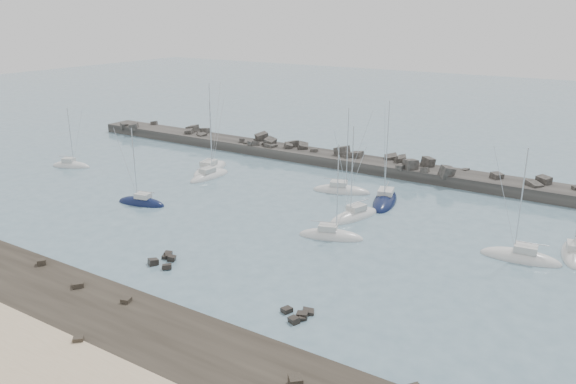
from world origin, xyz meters
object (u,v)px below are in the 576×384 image
Objects in this scene: sailboat_0 at (71,166)px; sailboat_8 at (520,258)px; sailboat_1 at (210,170)px; sailboat_7 at (385,201)px; sailboat_6 at (331,236)px; sailboat_2 at (142,203)px; sailboat_5 at (354,217)px; sailboat_4 at (341,191)px; sailboat_9 at (573,255)px; sailboat_3 at (209,177)px.

sailboat_8 is (76.18, 2.05, 0.01)m from sailboat_0.
sailboat_1 is 1.00× the size of sailboat_7.
sailboat_6 is 16.11m from sailboat_7.
sailboat_0 is at bearing -152.83° from sailboat_1.
sailboat_6 reaches higher than sailboat_2.
sailboat_2 is 0.88× the size of sailboat_5.
sailboat_2 is 0.86× the size of sailboat_4.
sailboat_2 is (3.10, -19.16, -0.00)m from sailboat_1.
sailboat_4 is at bearing 15.37° from sailboat_0.
sailboat_7 is (29.56, 19.82, -0.00)m from sailboat_2.
sailboat_1 is 1.33× the size of sailboat_2.
sailboat_9 is at bearing -5.16° from sailboat_1.
sailboat_4 is 1.09× the size of sailboat_9.
sailboat_1 is at bearing -176.59° from sailboat_4.
sailboat_2 is at bearing -88.43° from sailboat_3.
sailboat_9 is (26.71, 2.38, 0.00)m from sailboat_5.
sailboat_5 is at bearing -8.31° from sailboat_3.
sailboat_5 reaches higher than sailboat_2.
sailboat_7 reaches higher than sailboat_6.
sailboat_8 is (21.19, 5.87, 0.01)m from sailboat_6.
sailboat_0 is 0.90× the size of sailboat_6.
sailboat_4 is at bearing 3.41° from sailboat_1.
sailboat_4 reaches higher than sailboat_6.
sailboat_5 is at bearing -96.45° from sailboat_7.
sailboat_3 is at bearing -51.94° from sailboat_1.
sailboat_5 is 7.81m from sailboat_6.
sailboat_3 is 1.00× the size of sailboat_5.
sailboat_1 reaches higher than sailboat_3.
sailboat_3 reaches higher than sailboat_9.
sailboat_1 is 32.67m from sailboat_7.
sailboat_4 is at bearing 43.26° from sailboat_2.
sailboat_1 reaches higher than sailboat_9.
sailboat_7 is 1.16× the size of sailboat_8.
sailboat_0 is 0.84× the size of sailboat_5.
sailboat_3 is at bearing 157.93° from sailboat_6.
sailboat_0 is 0.72× the size of sailboat_1.
sailboat_4 is (25.05, 1.49, -0.01)m from sailboat_1.
sailboat_2 is 0.87× the size of sailboat_8.
sailboat_1 is at bearing 174.84° from sailboat_9.
sailboat_2 is 29.48m from sailboat_6.
sailboat_5 is 21.89m from sailboat_8.
sailboat_3 is at bearing -172.27° from sailboat_7.
sailboat_6 is 0.92× the size of sailboat_8.
sailboat_6 is (29.68, -12.03, -0.00)m from sailboat_3.
sailboat_1 is at bearing 154.48° from sailboat_6.
sailboat_4 reaches higher than sailboat_8.
sailboat_0 is 0.84× the size of sailboat_3.
sailboat_7 is at bearing 153.87° from sailboat_8.
sailboat_6 reaches higher than sailboat_0.
sailboat_5 is at bearing 4.18° from sailboat_0.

